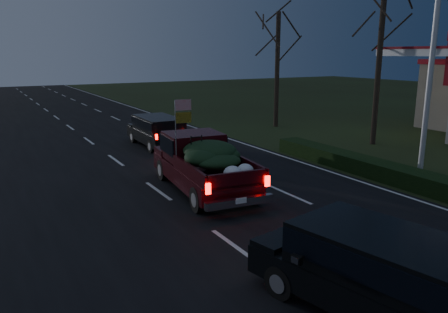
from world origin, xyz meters
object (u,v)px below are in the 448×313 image
light_pole (435,26)px  rear_suv (383,268)px  pickup_truck (203,161)px  lead_suv (158,128)px

light_pole → rear_suv: (-8.79, -5.72, -4.52)m
pickup_truck → rear_suv: (-0.67, -8.09, -0.07)m
lead_suv → pickup_truck: bearing=-99.3°
lead_suv → rear_suv: (-1.99, -15.62, 0.04)m
rear_suv → light_pole: bearing=21.3°
pickup_truck → lead_suv: bearing=86.1°
light_pole → pickup_truck: (-8.12, 2.37, -4.44)m
light_pole → rear_suv: light_pole is taller
rear_suv → lead_suv: bearing=71.0°
lead_suv → rear_suv: rear_suv is taller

